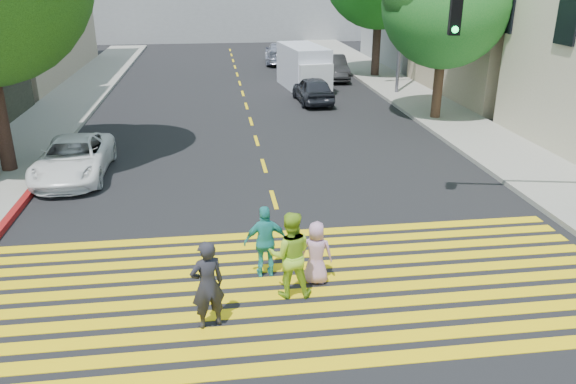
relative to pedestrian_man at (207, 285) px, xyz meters
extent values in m
plane|color=black|center=(1.82, -0.15, -0.85)|extent=(120.00, 120.00, 0.00)
cube|color=gray|center=(-6.68, 21.85, -0.77)|extent=(3.00, 40.00, 0.15)
cube|color=gray|center=(10.32, 14.85, -0.77)|extent=(3.00, 60.00, 0.15)
cube|color=maroon|center=(-5.08, 5.85, -0.77)|extent=(0.20, 8.00, 0.16)
cube|color=yellow|center=(1.82, -1.35, -0.84)|extent=(13.40, 0.35, 0.01)
cube|color=yellow|center=(1.82, -0.80, -0.84)|extent=(13.40, 0.35, 0.01)
cube|color=yellow|center=(1.82, -0.25, -0.84)|extent=(13.40, 0.35, 0.01)
cube|color=yellow|center=(1.82, 0.30, -0.84)|extent=(13.40, 0.35, 0.01)
cube|color=yellow|center=(1.82, 0.85, -0.84)|extent=(13.40, 0.35, 0.01)
cube|color=yellow|center=(1.82, 1.40, -0.84)|extent=(13.40, 0.35, 0.01)
cube|color=yellow|center=(1.82, 1.95, -0.84)|extent=(13.40, 0.35, 0.01)
cube|color=yellow|center=(1.82, 2.50, -0.84)|extent=(13.40, 0.35, 0.01)
cube|color=yellow|center=(1.82, 3.05, -0.84)|extent=(13.40, 0.35, 0.01)
cube|color=yellow|center=(1.82, 3.60, -0.84)|extent=(13.40, 0.35, 0.01)
cube|color=yellow|center=(1.82, 5.85, -0.84)|extent=(0.12, 1.40, 0.01)
cube|color=yellow|center=(1.82, 8.85, -0.84)|extent=(0.12, 1.40, 0.01)
cube|color=yellow|center=(1.82, 11.85, -0.84)|extent=(0.12, 1.40, 0.01)
cube|color=yellow|center=(1.82, 14.85, -0.84)|extent=(0.12, 1.40, 0.01)
cube|color=yellow|center=(1.82, 17.85, -0.84)|extent=(0.12, 1.40, 0.01)
cube|color=yellow|center=(1.82, 20.85, -0.84)|extent=(0.12, 1.40, 0.01)
cube|color=yellow|center=(1.82, 23.85, -0.84)|extent=(0.12, 1.40, 0.01)
cube|color=yellow|center=(1.82, 26.85, -0.84)|extent=(0.12, 1.40, 0.01)
cube|color=yellow|center=(1.82, 29.85, -0.84)|extent=(0.12, 1.40, 0.01)
cube|color=yellow|center=(1.82, 32.85, -0.84)|extent=(0.12, 1.40, 0.01)
cube|color=yellow|center=(1.82, 35.85, -0.84)|extent=(0.12, 1.40, 0.01)
cube|color=yellow|center=(1.82, 38.85, -0.84)|extent=(0.12, 1.40, 0.01)
cylinder|color=black|center=(-6.26, 9.17, 0.88)|extent=(0.49, 0.49, 3.45)
cylinder|color=#402417|center=(9.72, 13.98, 0.52)|extent=(0.42, 0.42, 2.73)
sphere|color=#0F631C|center=(9.72, 13.98, 3.94)|extent=(5.28, 5.28, 5.14)
cylinder|color=black|center=(10.09, 24.72, 0.89)|extent=(0.54, 0.54, 3.47)
imported|color=#24232A|center=(0.00, 0.00, 0.00)|extent=(0.72, 0.59, 1.69)
imported|color=#95C62A|center=(1.59, 0.86, 0.04)|extent=(0.91, 0.73, 1.77)
imported|color=#BF8BB0|center=(2.18, 1.28, -0.18)|extent=(0.74, 0.58, 1.34)
imported|color=teal|center=(1.20, 1.69, -0.06)|extent=(0.94, 0.43, 1.56)
imported|color=white|center=(-4.12, 8.58, -0.24)|extent=(2.04, 4.37, 1.21)
imported|color=black|center=(5.10, 18.13, -0.20)|extent=(1.68, 3.86, 1.29)
imported|color=#9DA2BB|center=(5.03, 31.12, -0.13)|extent=(2.51, 5.13, 1.44)
imported|color=black|center=(7.38, 24.35, -0.15)|extent=(1.74, 4.33, 1.40)
cube|color=silver|center=(5.20, 21.92, 0.30)|extent=(2.39, 4.80, 2.30)
cube|color=silver|center=(5.45, 19.91, -0.02)|extent=(1.87, 1.31, 1.66)
cylinder|color=black|center=(4.67, 20.18, -0.52)|extent=(0.31, 0.67, 0.64)
cylinder|color=black|center=(6.14, 20.36, -0.52)|extent=(0.31, 0.67, 0.64)
cylinder|color=black|center=(4.27, 23.47, -0.52)|extent=(0.31, 0.67, 0.64)
cylinder|color=black|center=(5.73, 23.65, -0.52)|extent=(0.31, 0.67, 0.64)
cube|color=black|center=(5.91, 4.22, 4.17)|extent=(0.30, 0.30, 0.83)
sphere|color=#06CD43|center=(5.88, 4.08, 3.90)|extent=(0.19, 0.19, 0.16)
cylinder|color=slate|center=(9.76, 19.44, 3.86)|extent=(0.20, 0.20, 9.42)
camera|label=1|loc=(0.26, -8.70, 5.13)|focal=35.00mm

